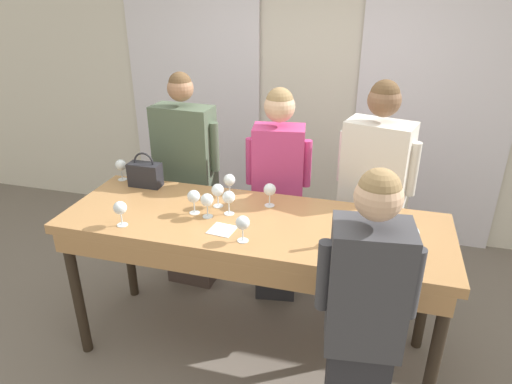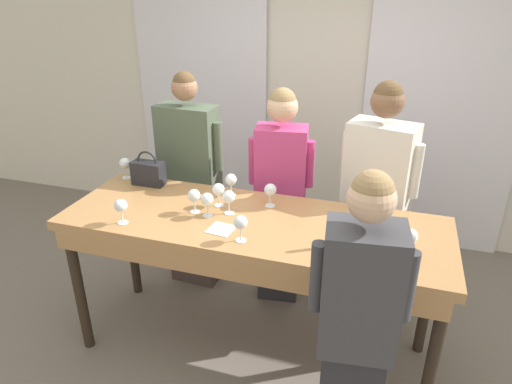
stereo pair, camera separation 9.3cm
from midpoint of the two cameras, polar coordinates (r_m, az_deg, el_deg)
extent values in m
plane|color=#70665B|center=(3.43, 0.39, -18.79)|extent=(18.00, 18.00, 0.00)
cube|color=silver|center=(4.49, 7.99, 12.18)|extent=(12.00, 0.06, 2.80)
cube|color=white|center=(4.76, -6.21, 12.31)|extent=(1.36, 0.03, 2.69)
cube|color=white|center=(4.40, 22.84, 9.49)|extent=(1.36, 0.03, 2.69)
cube|color=#B27F4C|center=(2.83, 0.45, -3.99)|extent=(2.39, 0.81, 0.06)
cube|color=#B27F4C|center=(2.56, -2.16, -9.77)|extent=(2.29, 0.03, 0.12)
cylinder|color=#2D2319|center=(3.33, -20.50, -11.32)|extent=(0.07, 0.07, 0.97)
cylinder|color=#2D2319|center=(2.80, 22.01, -19.54)|extent=(0.07, 0.07, 0.97)
cylinder|color=#2D2319|center=(3.77, -14.60, -5.95)|extent=(0.07, 0.07, 0.97)
cylinder|color=#2D2319|center=(3.31, 21.49, -11.73)|extent=(0.07, 0.07, 0.97)
cylinder|color=black|center=(2.61, 14.60, -4.36)|extent=(0.08, 0.08, 0.19)
cone|color=black|center=(2.56, 14.88, -2.09)|extent=(0.08, 0.08, 0.04)
cylinder|color=black|center=(2.53, 15.04, -0.77)|extent=(0.03, 0.03, 0.09)
cylinder|color=white|center=(2.62, 14.58, -4.54)|extent=(0.08, 0.08, 0.08)
cube|color=#232328|center=(3.35, -12.55, 2.29)|extent=(0.23, 0.11, 0.17)
torus|color=#232328|center=(3.31, -12.69, 3.76)|extent=(0.15, 0.01, 0.15)
cylinder|color=white|center=(2.92, -6.73, -2.47)|extent=(0.07, 0.07, 0.00)
cylinder|color=white|center=(2.90, -6.77, -1.74)|extent=(0.01, 0.01, 0.08)
sphere|color=white|center=(2.87, -6.85, -0.43)|extent=(0.08, 0.08, 0.08)
cylinder|color=white|center=(2.89, -2.45, -2.65)|extent=(0.07, 0.07, 0.00)
cylinder|color=white|center=(2.87, -2.46, -1.92)|extent=(0.01, 0.01, 0.08)
sphere|color=white|center=(2.84, -2.49, -0.60)|extent=(0.08, 0.08, 0.08)
sphere|color=maroon|center=(2.84, -2.49, -0.78)|extent=(0.05, 0.05, 0.05)
cylinder|color=white|center=(3.53, -15.16, 1.76)|extent=(0.07, 0.07, 0.00)
cylinder|color=white|center=(3.52, -15.23, 2.37)|extent=(0.01, 0.01, 0.08)
sphere|color=white|center=(3.49, -15.36, 3.49)|extent=(0.08, 0.08, 0.08)
sphere|color=maroon|center=(3.49, -15.34, 3.34)|extent=(0.05, 0.05, 0.05)
cylinder|color=white|center=(2.87, -5.13, -2.96)|extent=(0.07, 0.07, 0.00)
cylinder|color=white|center=(2.85, -5.16, -2.23)|extent=(0.01, 0.01, 0.08)
sphere|color=white|center=(2.82, -5.22, -0.90)|extent=(0.08, 0.08, 0.08)
sphere|color=maroon|center=(2.82, -5.21, -1.08)|extent=(0.05, 0.05, 0.05)
cylinder|color=white|center=(3.13, -2.27, -0.38)|extent=(0.07, 0.07, 0.00)
cylinder|color=white|center=(3.11, -2.29, 0.31)|extent=(0.01, 0.01, 0.08)
sphere|color=white|center=(3.08, -2.31, 1.56)|extent=(0.08, 0.08, 0.08)
cylinder|color=white|center=(2.59, -0.89, -6.06)|extent=(0.07, 0.07, 0.00)
cylinder|color=white|center=(2.57, -0.89, -5.27)|extent=(0.01, 0.01, 0.08)
sphere|color=white|center=(2.54, -0.90, -3.83)|extent=(0.08, 0.08, 0.08)
sphere|color=maroon|center=(2.54, -0.90, -4.03)|extent=(0.05, 0.05, 0.05)
cylinder|color=white|center=(2.88, -15.41, -3.70)|extent=(0.07, 0.07, 0.00)
cylinder|color=white|center=(2.86, -15.51, -2.98)|extent=(0.01, 0.01, 0.08)
sphere|color=white|center=(2.83, -15.67, -1.66)|extent=(0.08, 0.08, 0.08)
cylinder|color=white|center=(2.61, 19.36, -7.40)|extent=(0.07, 0.07, 0.00)
cylinder|color=white|center=(2.59, 19.49, -6.63)|extent=(0.01, 0.01, 0.08)
sphere|color=white|center=(2.56, 19.72, -5.22)|extent=(0.08, 0.08, 0.08)
cylinder|color=white|center=(2.99, -3.77, -1.68)|extent=(0.07, 0.07, 0.00)
cylinder|color=white|center=(2.97, -3.79, -0.97)|extent=(0.01, 0.01, 0.08)
sphere|color=white|center=(2.94, -3.83, 0.32)|extent=(0.08, 0.08, 0.08)
cylinder|color=white|center=(2.98, 2.67, -1.72)|extent=(0.07, 0.07, 0.00)
cylinder|color=white|center=(2.97, 2.69, -1.01)|extent=(0.01, 0.01, 0.08)
sphere|color=white|center=(2.93, 2.72, 0.29)|extent=(0.08, 0.08, 0.08)
cube|color=white|center=(2.71, -3.42, -4.67)|extent=(0.16, 0.16, 0.00)
cube|color=#473833|center=(3.87, -7.05, -5.41)|extent=(0.40, 0.21, 0.86)
cube|color=#4C5B47|center=(3.55, -7.69, 5.35)|extent=(0.47, 0.25, 0.68)
sphere|color=#9E7051|center=(3.42, -8.15, 12.79)|extent=(0.19, 0.19, 0.19)
sphere|color=brown|center=(3.42, -8.18, 13.34)|extent=(0.17, 0.17, 0.17)
cylinder|color=#4C5B47|center=(3.43, -4.04, 5.69)|extent=(0.07, 0.07, 0.37)
cylinder|color=#4C5B47|center=(3.65, -11.21, 6.50)|extent=(0.07, 0.07, 0.37)
cube|color=#28282D|center=(3.67, 3.61, -7.55)|extent=(0.34, 0.25, 0.80)
cube|color=#C63D7A|center=(3.34, 3.93, 2.91)|extent=(0.40, 0.29, 0.63)
sphere|color=#DBAD89|center=(3.20, 4.17, 10.56)|extent=(0.22, 0.22, 0.22)
sphere|color=#93754C|center=(3.19, 4.19, 11.22)|extent=(0.19, 0.19, 0.19)
cylinder|color=#C63D7A|center=(3.32, 7.49, 3.45)|extent=(0.08, 0.08, 0.35)
cylinder|color=#C63D7A|center=(3.35, 0.45, 3.87)|extent=(0.08, 0.08, 0.35)
cube|color=#28282D|center=(3.59, 14.50, -8.78)|extent=(0.42, 0.31, 0.85)
cube|color=silver|center=(3.24, 15.92, 2.53)|extent=(0.49, 0.37, 0.67)
sphere|color=brown|center=(3.10, 16.96, 10.78)|extent=(0.22, 0.22, 0.22)
sphere|color=brown|center=(3.09, 17.05, 11.46)|extent=(0.19, 0.19, 0.19)
cylinder|color=silver|center=(3.17, 20.16, 2.44)|extent=(0.09, 0.09, 0.37)
cylinder|color=silver|center=(3.29, 12.02, 4.24)|extent=(0.09, 0.09, 0.37)
cube|color=#3D3D42|center=(2.13, 14.21, -11.85)|extent=(0.37, 0.30, 0.63)
sphere|color=#DBAD89|center=(1.91, 15.60, -0.87)|extent=(0.20, 0.20, 0.20)
sphere|color=#93754C|center=(1.89, 15.72, 0.09)|extent=(0.18, 0.18, 0.18)
cylinder|color=#3D3D42|center=(2.10, 8.98, -10.45)|extent=(0.08, 0.08, 0.35)
cylinder|color=#3D3D42|center=(2.13, 19.62, -11.08)|extent=(0.08, 0.08, 0.35)
camera|label=1|loc=(0.05, -89.06, 0.44)|focal=32.00mm
camera|label=2|loc=(0.05, 90.94, -0.44)|focal=32.00mm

